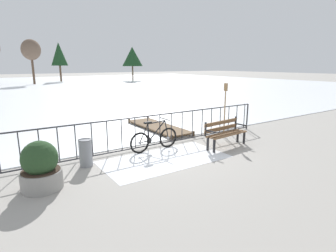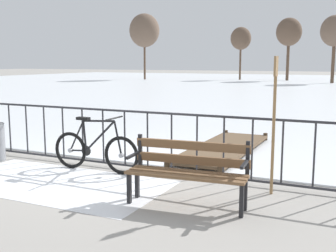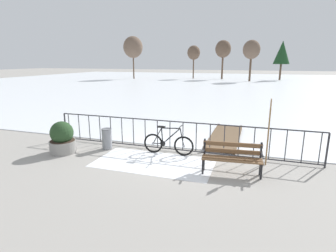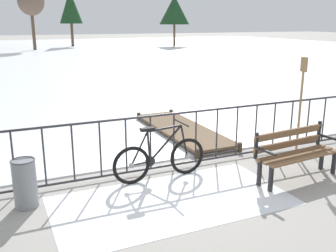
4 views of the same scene
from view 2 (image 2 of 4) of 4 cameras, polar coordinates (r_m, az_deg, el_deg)
ground_plane at (r=7.70m, az=-7.26°, el=-5.67°), size 160.00×160.00×0.00m
frozen_pond at (r=34.95m, az=18.73°, el=5.17°), size 80.00×56.00×0.03m
snow_patch at (r=6.97m, az=-15.13°, el=-7.40°), size 3.59×1.85×0.01m
railing_fence at (r=7.58m, az=-7.35°, el=-1.56°), size 9.06×0.06×1.07m
bicycle_near_railing at (r=7.45m, az=-9.86°, el=-3.30°), size 1.71×0.52×0.97m
park_bench at (r=5.62m, az=2.76°, el=-5.62°), size 1.64×0.63×0.89m
oar_upright at (r=6.13m, az=14.17°, el=1.27°), size 0.04×0.16×1.98m
wooden_dock at (r=8.88m, az=7.54°, el=-2.95°), size 1.10×3.54×0.20m
tree_west_mid at (r=44.94m, az=9.84°, el=11.57°), size 2.11×2.11×5.43m
tree_centre at (r=40.01m, az=21.68°, el=11.82°), size 2.45×2.45×5.88m
tree_east_mid at (r=45.10m, az=-3.22°, el=12.78°), size 3.14×3.14×6.85m
tree_far_east at (r=44.27m, az=16.07°, el=12.09°), size 2.50×2.50×6.19m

